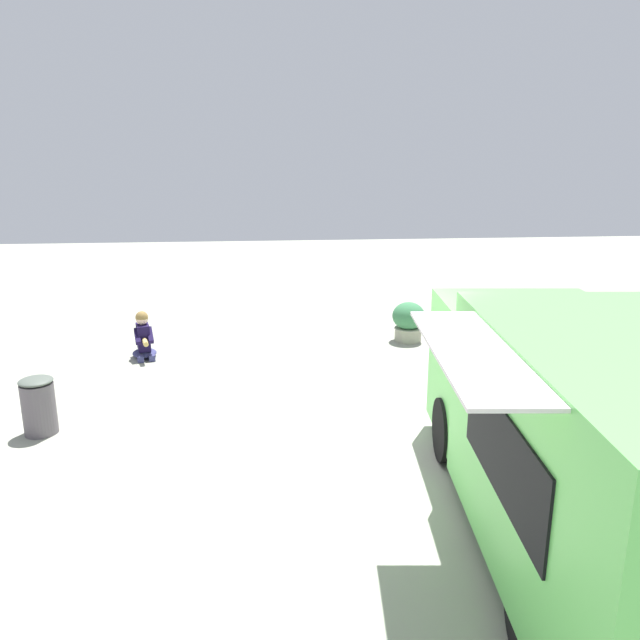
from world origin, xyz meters
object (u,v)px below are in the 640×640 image
(trash_bin, at_px, (39,405))
(planter_flowering_near, at_px, (500,365))
(food_truck, at_px, (588,443))
(planter_flowering_far, at_px, (408,321))
(person_customer, at_px, (144,339))

(trash_bin, bearing_deg, planter_flowering_near, -81.13)
(food_truck, relative_size, planter_flowering_far, 6.98)
(person_customer, distance_m, planter_flowering_near, 6.39)
(food_truck, height_order, planter_flowering_near, food_truck)
(food_truck, xyz_separation_m, trash_bin, (3.12, 5.97, -0.69))
(person_customer, xyz_separation_m, planter_flowering_far, (0.55, -5.15, 0.07))
(person_customer, xyz_separation_m, trash_bin, (-3.20, 0.81, 0.05))
(trash_bin, bearing_deg, food_truck, -117.63)
(food_truck, bearing_deg, person_customer, 39.17)
(person_customer, bearing_deg, planter_flowering_far, -83.91)
(planter_flowering_far, bearing_deg, trash_bin, 122.18)
(food_truck, height_order, trash_bin, food_truck)
(planter_flowering_far, height_order, trash_bin, planter_flowering_far)
(food_truck, bearing_deg, planter_flowering_near, -11.69)
(food_truck, relative_size, trash_bin, 7.01)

